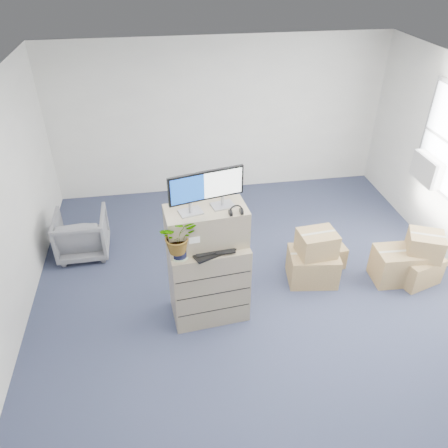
{
  "coord_description": "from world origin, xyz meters",
  "views": [
    {
      "loc": [
        -1.13,
        -3.95,
        4.18
      ],
      "look_at": [
        -0.43,
        0.4,
        1.22
      ],
      "focal_mm": 35.0,
      "sensor_mm": 36.0,
      "label": 1
    }
  ],
  "objects_px": {
    "filing_cabinet_lower": "(209,280)",
    "water_bottle": "(212,233)",
    "monitor_right": "(223,185)",
    "office_chair": "(82,232)",
    "monitor_left": "(190,192)",
    "potted_plant": "(178,239)",
    "keyboard": "(214,251)"
  },
  "relations": [
    {
      "from": "filing_cabinet_lower",
      "to": "office_chair",
      "type": "xyz_separation_m",
      "value": [
        -1.74,
        1.58,
        -0.16
      ]
    },
    {
      "from": "monitor_right",
      "to": "keyboard",
      "type": "bearing_deg",
      "value": -133.13
    },
    {
      "from": "office_chair",
      "to": "water_bottle",
      "type": "bearing_deg",
      "value": 139.03
    },
    {
      "from": "keyboard",
      "to": "office_chair",
      "type": "distance_m",
      "value": 2.59
    },
    {
      "from": "keyboard",
      "to": "water_bottle",
      "type": "bearing_deg",
      "value": 63.46
    },
    {
      "from": "monitor_left",
      "to": "potted_plant",
      "type": "bearing_deg",
      "value": -146.87
    },
    {
      "from": "monitor_left",
      "to": "monitor_right",
      "type": "bearing_deg",
      "value": -1.43
    },
    {
      "from": "monitor_left",
      "to": "keyboard",
      "type": "xyz_separation_m",
      "value": [
        0.23,
        -0.15,
        -0.72
      ]
    },
    {
      "from": "filing_cabinet_lower",
      "to": "keyboard",
      "type": "relative_size",
      "value": 2.15
    },
    {
      "from": "filing_cabinet_lower",
      "to": "office_chair",
      "type": "relative_size",
      "value": 1.43
    },
    {
      "from": "water_bottle",
      "to": "potted_plant",
      "type": "xyz_separation_m",
      "value": [
        -0.41,
        -0.24,
        0.12
      ]
    },
    {
      "from": "potted_plant",
      "to": "water_bottle",
      "type": "bearing_deg",
      "value": 30.11
    },
    {
      "from": "filing_cabinet_lower",
      "to": "water_bottle",
      "type": "bearing_deg",
      "value": 37.82
    },
    {
      "from": "monitor_right",
      "to": "potted_plant",
      "type": "xyz_separation_m",
      "value": [
        -0.54,
        -0.26,
        -0.49
      ]
    },
    {
      "from": "filing_cabinet_lower",
      "to": "keyboard",
      "type": "bearing_deg",
      "value": -75.74
    },
    {
      "from": "monitor_right",
      "to": "office_chair",
      "type": "relative_size",
      "value": 0.63
    },
    {
      "from": "filing_cabinet_lower",
      "to": "potted_plant",
      "type": "relative_size",
      "value": 2.34
    },
    {
      "from": "monitor_left",
      "to": "keyboard",
      "type": "bearing_deg",
      "value": -47.0
    },
    {
      "from": "monitor_left",
      "to": "potted_plant",
      "type": "distance_m",
      "value": 0.54
    },
    {
      "from": "keyboard",
      "to": "water_bottle",
      "type": "height_order",
      "value": "water_bottle"
    },
    {
      "from": "filing_cabinet_lower",
      "to": "potted_plant",
      "type": "height_order",
      "value": "potted_plant"
    },
    {
      "from": "potted_plant",
      "to": "office_chair",
      "type": "xyz_separation_m",
      "value": [
        -1.4,
        1.75,
        -0.96
      ]
    },
    {
      "from": "water_bottle",
      "to": "office_chair",
      "type": "height_order",
      "value": "water_bottle"
    },
    {
      "from": "monitor_left",
      "to": "potted_plant",
      "type": "xyz_separation_m",
      "value": [
        -0.16,
        -0.18,
        -0.49
      ]
    },
    {
      "from": "monitor_right",
      "to": "keyboard",
      "type": "relative_size",
      "value": 0.95
    },
    {
      "from": "water_bottle",
      "to": "office_chair",
      "type": "distance_m",
      "value": 2.5
    },
    {
      "from": "filing_cabinet_lower",
      "to": "monitor_right",
      "type": "relative_size",
      "value": 2.26
    },
    {
      "from": "water_bottle",
      "to": "potted_plant",
      "type": "bearing_deg",
      "value": -149.89
    },
    {
      "from": "monitor_right",
      "to": "water_bottle",
      "type": "xyz_separation_m",
      "value": [
        -0.13,
        -0.02,
        -0.61
      ]
    },
    {
      "from": "water_bottle",
      "to": "office_chair",
      "type": "xyz_separation_m",
      "value": [
        -1.81,
        1.51,
        -0.84
      ]
    },
    {
      "from": "keyboard",
      "to": "potted_plant",
      "type": "xyz_separation_m",
      "value": [
        -0.4,
        -0.03,
        0.24
      ]
    },
    {
      "from": "filing_cabinet_lower",
      "to": "water_bottle",
      "type": "relative_size",
      "value": 4.33
    }
  ]
}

